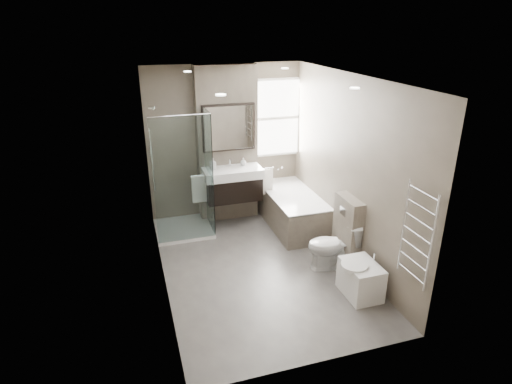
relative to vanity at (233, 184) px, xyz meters
name	(u,v)px	position (x,y,z in m)	size (l,w,h in m)	color
room	(259,181)	(0.00, -1.43, 0.56)	(2.70, 3.90, 2.70)	#55524E
vanity_pier	(227,145)	(0.00, 0.35, 0.56)	(1.00, 0.25, 2.60)	#655B4F
vanity	(233,184)	(0.00, 0.00, 0.00)	(0.95, 0.47, 0.66)	black
mirror_cabinet	(229,128)	(0.00, 0.19, 0.89)	(0.86, 0.08, 0.76)	black
towel_left	(199,189)	(-0.56, -0.02, -0.02)	(0.24, 0.06, 0.44)	white
towel_right	(266,182)	(0.56, -0.02, -0.02)	(0.24, 0.06, 0.44)	white
shower_enclosure	(189,205)	(-0.75, -0.08, -0.25)	(0.90, 0.90, 2.00)	white
bathtub	(292,208)	(0.92, -0.33, -0.43)	(0.75, 1.60, 0.57)	#655B4F
window	(276,118)	(0.90, 0.45, 0.93)	(0.98, 0.06, 1.33)	white
toilet	(333,245)	(0.97, -1.73, -0.39)	(0.39, 0.68, 0.69)	white
cistern_box	(347,231)	(1.21, -1.68, -0.24)	(0.19, 0.55, 1.00)	#655B4F
bidet	(360,279)	(1.01, -2.41, -0.51)	(0.47, 0.55, 0.56)	white
towel_radiator	(417,235)	(1.25, -3.03, 0.38)	(0.03, 0.49, 1.10)	silver
soap_bottle_a	(213,164)	(-0.30, 0.06, 0.35)	(0.08, 0.09, 0.19)	white
soap_bottle_b	(243,162)	(0.21, 0.11, 0.32)	(0.10, 0.10, 0.13)	white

